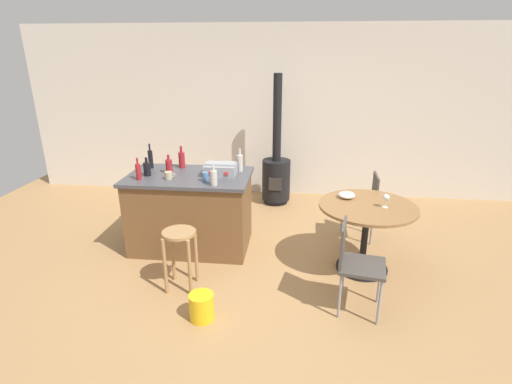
% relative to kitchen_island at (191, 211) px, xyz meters
% --- Properties ---
extents(ground_plane, '(8.80, 8.80, 0.00)m').
position_rel_kitchen_island_xyz_m(ground_plane, '(0.77, -0.49, -0.46)').
color(ground_plane, '#A37A4C').
extents(back_wall, '(8.00, 0.10, 2.70)m').
position_rel_kitchen_island_xyz_m(back_wall, '(0.77, 2.11, 0.89)').
color(back_wall, beige).
rests_on(back_wall, ground_plane).
extents(kitchen_island, '(1.44, 0.88, 0.92)m').
position_rel_kitchen_island_xyz_m(kitchen_island, '(0.00, 0.00, 0.00)').
color(kitchen_island, brown).
rests_on(kitchen_island, ground_plane).
extents(wooden_stool, '(0.33, 0.33, 0.63)m').
position_rel_kitchen_island_xyz_m(wooden_stool, '(0.13, -0.90, -0.00)').
color(wooden_stool, '#A37A4C').
rests_on(wooden_stool, ground_plane).
extents(dining_table, '(1.03, 1.03, 0.76)m').
position_rel_kitchen_island_xyz_m(dining_table, '(2.02, -0.34, 0.12)').
color(dining_table, black).
rests_on(dining_table, ground_plane).
extents(folding_chair_near, '(0.47, 0.47, 0.87)m').
position_rel_kitchen_island_xyz_m(folding_chair_near, '(1.81, -1.08, 0.05)').
color(folding_chair_near, '#47423D').
rests_on(folding_chair_near, ground_plane).
extents(folding_chair_far, '(0.42, 0.41, 0.86)m').
position_rel_kitchen_island_xyz_m(folding_chair_far, '(2.11, 0.43, 0.05)').
color(folding_chair_far, '#47423D').
rests_on(folding_chair_far, ground_plane).
extents(wood_stove, '(0.44, 0.45, 1.99)m').
position_rel_kitchen_island_xyz_m(wood_stove, '(0.94, 1.59, 0.03)').
color(wood_stove, black).
rests_on(wood_stove, ground_plane).
extents(toolbox, '(0.36, 0.27, 0.15)m').
position_rel_kitchen_island_xyz_m(toolbox, '(0.37, 0.04, 0.53)').
color(toolbox, gray).
rests_on(toolbox, kitchen_island).
extents(bottle_0, '(0.08, 0.08, 0.22)m').
position_rel_kitchen_island_xyz_m(bottle_0, '(-0.25, 0.06, 0.55)').
color(bottle_0, maroon).
rests_on(bottle_0, kitchen_island).
extents(bottle_1, '(0.08, 0.08, 0.27)m').
position_rel_kitchen_island_xyz_m(bottle_1, '(-0.16, 0.29, 0.56)').
color(bottle_1, maroon).
rests_on(bottle_1, kitchen_island).
extents(bottle_2, '(0.08, 0.08, 0.23)m').
position_rel_kitchen_island_xyz_m(bottle_2, '(0.37, -0.33, 0.55)').
color(bottle_2, '#B7B2AD').
rests_on(bottle_2, kitchen_island).
extents(bottle_3, '(0.06, 0.06, 0.25)m').
position_rel_kitchen_island_xyz_m(bottle_3, '(-0.51, -0.23, 0.56)').
color(bottle_3, maroon).
rests_on(bottle_3, kitchen_island).
extents(bottle_4, '(0.08, 0.08, 0.22)m').
position_rel_kitchen_island_xyz_m(bottle_4, '(-0.47, -0.07, 0.54)').
color(bottle_4, black).
rests_on(bottle_4, kitchen_island).
extents(bottle_5, '(0.08, 0.08, 0.27)m').
position_rel_kitchen_island_xyz_m(bottle_5, '(0.57, 0.23, 0.56)').
color(bottle_5, '#B7B2AD').
rests_on(bottle_5, kitchen_island).
extents(bottle_6, '(0.06, 0.06, 0.31)m').
position_rel_kitchen_island_xyz_m(bottle_6, '(-0.54, 0.23, 0.58)').
color(bottle_6, black).
rests_on(bottle_6, kitchen_island).
extents(cup_0, '(0.11, 0.07, 0.10)m').
position_rel_kitchen_island_xyz_m(cup_0, '(0.25, -0.20, 0.51)').
color(cup_0, '#4C7099').
rests_on(cup_0, kitchen_island).
extents(cup_1, '(0.12, 0.09, 0.08)m').
position_rel_kitchen_island_xyz_m(cup_1, '(-0.18, -0.17, 0.50)').
color(cup_1, tan).
rests_on(cup_1, kitchen_island).
extents(wine_glass, '(0.07, 0.07, 0.14)m').
position_rel_kitchen_island_xyz_m(wine_glass, '(2.18, -0.38, 0.41)').
color(wine_glass, silver).
rests_on(wine_glass, dining_table).
extents(serving_bowl, '(0.18, 0.18, 0.07)m').
position_rel_kitchen_island_xyz_m(serving_bowl, '(1.81, -0.14, 0.33)').
color(serving_bowl, white).
rests_on(serving_bowl, dining_table).
extents(plastic_bucket, '(0.23, 0.23, 0.25)m').
position_rel_kitchen_island_xyz_m(plastic_bucket, '(0.45, -1.38, -0.34)').
color(plastic_bucket, yellow).
rests_on(plastic_bucket, ground_plane).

